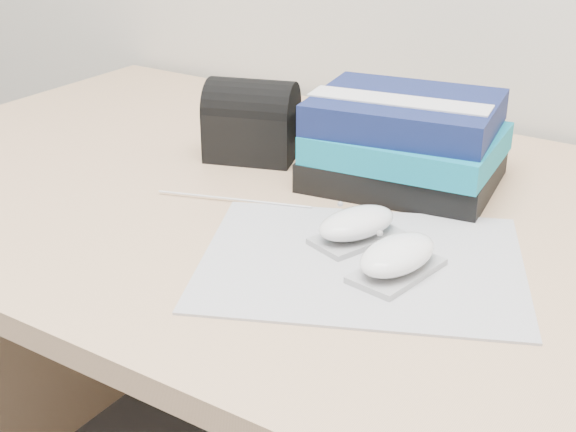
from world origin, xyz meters
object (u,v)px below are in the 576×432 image
Objects in this scene: mouse_rear at (357,226)px; book_stack at (405,141)px; pouch at (252,120)px; mouse_front at (397,257)px; desk at (405,357)px.

mouse_rear is 0.43× the size of book_stack.
mouse_rear is 0.78× the size of pouch.
mouse_front is at bearing -65.79° from book_stack.
book_stack reaches higher than pouch.
book_stack is (-0.05, 0.06, 0.29)m from desk.
book_stack is (-0.03, 0.20, 0.04)m from mouse_rear.
mouse_rear is at bearing -31.99° from pouch.
pouch reaches higher than mouse_front.
mouse_front is at bearing -71.23° from desk.
pouch reaches higher than desk.
mouse_front is 0.78× the size of pouch.
desk is 13.78× the size of mouse_rear.
mouse_front is 0.27m from book_stack.
pouch is at bearing -172.08° from book_stack.
mouse_rear is at bearing 147.90° from mouse_front.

